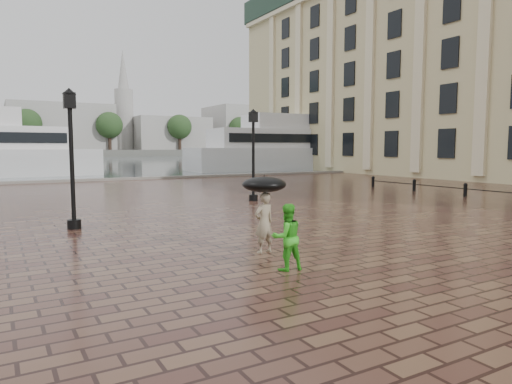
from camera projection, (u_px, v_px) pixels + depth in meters
ground at (462, 278)px, 9.27m from camera, size 300.00×300.00×0.00m
harbour_water at (44, 161)px, 88.78m from camera, size 240.00×240.00×0.00m
quay_edge at (112, 180)px, 36.93m from camera, size 80.00×0.60×0.30m
far_shore at (24, 153)px, 147.46m from camera, size 300.00×60.00×2.00m
distant_skyline at (176, 128)px, 161.75m from camera, size 102.50×22.00×33.00m
far_trees at (27, 123)px, 127.63m from camera, size 188.00×8.00×13.50m
street_lamps at (78, 155)px, 19.83m from camera, size 15.44×12.44×4.40m
adult_pedestrian at (264, 223)px, 11.44m from camera, size 0.60×0.43×1.54m
child_pedestrian at (287, 237)px, 9.83m from camera, size 0.76×0.62×1.45m
ferry_far at (298, 147)px, 55.78m from camera, size 27.65×8.17×8.96m
umbrella at (264, 184)px, 11.35m from camera, size 1.10×1.10×1.10m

